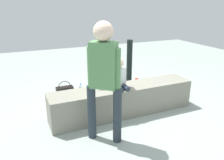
{
  "coord_description": "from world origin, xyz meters",
  "views": [
    {
      "loc": [
        -1.56,
        -3.09,
        1.79
      ],
      "look_at": [
        -0.33,
        -0.29,
        0.73
      ],
      "focal_mm": 36.49,
      "sensor_mm": 36.0,
      "label": 1
    }
  ],
  "objects": [
    {
      "name": "concrete_ledge",
      "position": [
        0.0,
        0.0,
        0.24
      ],
      "size": [
        2.43,
        0.46,
        0.48
      ],
      "primitive_type": "cube",
      "color": "gray",
      "rests_on": "ground_plane"
    },
    {
      "name": "adult_standing",
      "position": [
        -0.57,
        -0.58,
        0.95
      ],
      "size": [
        0.39,
        0.35,
        1.58
      ],
      "color": "#242E37",
      "rests_on": "ground_plane"
    },
    {
      "name": "gift_bag",
      "position": [
        -0.01,
        0.58,
        0.14
      ],
      "size": [
        0.22,
        0.08,
        0.32
      ],
      "color": "#4C99E0",
      "rests_on": "ground_plane"
    },
    {
      "name": "cake_box_white",
      "position": [
        -0.79,
        0.59,
        0.07
      ],
      "size": [
        0.36,
        0.35,
        0.14
      ],
      "primitive_type": "cube",
      "rotation": [
        0.0,
        0.0,
        0.37
      ],
      "color": "white",
      "rests_on": "ground_plane"
    },
    {
      "name": "cake_plate",
      "position": [
        -0.37,
        0.08,
        0.5
      ],
      "size": [
        0.22,
        0.22,
        0.07
      ],
      "color": "white",
      "rests_on": "concrete_ledge"
    },
    {
      "name": "water_bottle_near_gift",
      "position": [
        -0.41,
        1.11,
        0.1
      ],
      "size": [
        0.07,
        0.07,
        0.22
      ],
      "color": "silver",
      "rests_on": "ground_plane"
    },
    {
      "name": "ground_plane",
      "position": [
        0.0,
        0.0,
        0.0
      ],
      "size": [
        12.0,
        12.0,
        0.0
      ],
      "primitive_type": "plane",
      "color": "#95A199"
    },
    {
      "name": "handbag_black_leather",
      "position": [
        -0.74,
        1.08,
        0.11
      ],
      "size": [
        0.33,
        0.15,
        0.33
      ],
      "color": "black",
      "rests_on": "ground_plane"
    },
    {
      "name": "child_seated",
      "position": [
        -0.08,
        -0.01,
        0.69
      ],
      "size": [
        0.28,
        0.32,
        0.48
      ],
      "color": "#252F42",
      "rests_on": "concrete_ledge"
    },
    {
      "name": "party_cup_red",
      "position": [
        0.98,
        1.26,
        0.05
      ],
      "size": [
        0.08,
        0.08,
        0.1
      ],
      "primitive_type": "cylinder",
      "color": "red",
      "rests_on": "ground_plane"
    },
    {
      "name": "railing_post",
      "position": [
        0.48,
        0.71,
        0.42
      ],
      "size": [
        0.36,
        0.36,
        1.11
      ],
      "color": "black",
      "rests_on": "ground_plane"
    }
  ]
}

